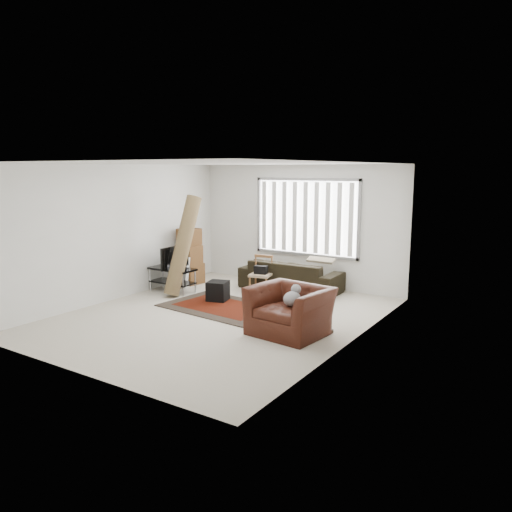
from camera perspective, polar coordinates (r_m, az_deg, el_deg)
The scene contains 11 objects.
room at distance 9.06m, azimuth -2.28°, elevation 4.57°, with size 6.00×6.02×2.71m.
persian_rug at distance 9.58m, azimuth -3.85°, elevation -5.81°, with size 2.34×1.67×0.02m.
tv_stand at distance 10.84m, azimuth -9.53°, elevation -2.10°, with size 1.03×0.46×0.52m.
tv at distance 10.76m, azimuth -9.59°, elevation -0.10°, with size 0.84×0.11×0.48m, color black.
subwoofer at distance 9.98m, azimuth -4.38°, elevation -3.98°, with size 0.38×0.38×0.38m, color black.
moving_boxes at distance 11.52m, azimuth -7.60°, elevation -0.24°, with size 0.56×0.52×1.27m.
white_flatpack at distance 11.31m, azimuth -8.70°, elevation -1.72°, with size 0.54×0.08×0.68m, color silver.
rolled_rug at distance 10.44m, azimuth -8.36°, elevation 1.21°, with size 0.31×0.31×2.09m, color brown.
sofa at distance 10.85m, azimuth 4.00°, elevation -1.69°, with size 2.21×0.95×0.85m, color black.
side_chair at distance 10.53m, azimuth 0.59°, elevation -1.92°, with size 0.51×0.51×0.80m.
armchair at distance 7.98m, azimuth 3.90°, elevation -5.85°, with size 1.28×1.14×0.87m.
Camera 1 is at (5.22, -6.87, 2.60)m, focal length 35.00 mm.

